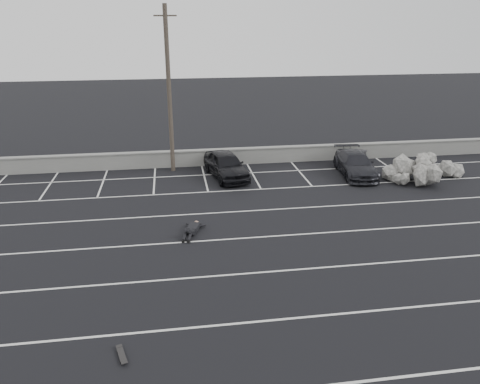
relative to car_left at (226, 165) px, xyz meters
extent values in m
plane|color=black|center=(0.69, -11.42, -0.77)|extent=(120.00, 120.00, 0.00)
cube|color=gray|center=(0.69, 2.58, -0.27)|extent=(50.00, 0.35, 1.00)
cube|color=gray|center=(0.69, 2.58, 0.25)|extent=(50.00, 0.45, 0.08)
cube|color=silver|center=(0.69, -14.42, -0.77)|extent=(36.00, 0.10, 0.01)
cube|color=silver|center=(0.69, -11.42, -0.77)|extent=(36.00, 0.10, 0.01)
cube|color=silver|center=(0.69, -8.42, -0.77)|extent=(36.00, 0.10, 0.01)
cube|color=silver|center=(0.69, -5.42, -0.77)|extent=(36.00, 0.10, 0.01)
cube|color=silver|center=(0.69, -2.42, -0.77)|extent=(36.00, 0.10, 0.01)
cube|color=silver|center=(0.69, 0.58, -0.77)|extent=(36.00, 0.10, 0.01)
cube|color=silver|center=(-10.31, 0.08, -0.77)|extent=(0.10, 5.00, 0.01)
cube|color=silver|center=(-7.31, 0.08, -0.77)|extent=(0.10, 5.00, 0.01)
cube|color=silver|center=(-4.31, 0.08, -0.77)|extent=(0.10, 5.00, 0.01)
cube|color=silver|center=(-1.31, 0.08, -0.77)|extent=(0.10, 5.00, 0.01)
cube|color=silver|center=(1.69, 0.08, -0.77)|extent=(0.10, 5.00, 0.01)
cube|color=silver|center=(4.69, 0.08, -0.77)|extent=(0.10, 5.00, 0.01)
cube|color=silver|center=(7.69, 0.08, -0.77)|extent=(0.10, 5.00, 0.01)
cube|color=silver|center=(10.69, 0.08, -0.77)|extent=(0.10, 5.00, 0.01)
cube|color=silver|center=(13.69, 0.08, -0.77)|extent=(0.10, 5.00, 0.01)
imported|color=black|center=(0.00, 0.00, 0.00)|extent=(2.71, 4.81, 1.54)
imported|color=black|center=(7.90, -0.73, -0.09)|extent=(2.37, 4.89, 1.37)
cylinder|color=#4C4238|center=(-3.16, 1.78, 4.15)|extent=(0.26, 0.26, 9.85)
cube|color=#4C4238|center=(-3.16, 1.78, 8.42)|extent=(1.31, 0.09, 0.09)
cylinder|color=#262628|center=(9.16, 1.34, -0.33)|extent=(0.58, 0.58, 0.88)
cylinder|color=#262628|center=(9.16, 1.34, 0.12)|extent=(0.65, 0.65, 0.05)
cube|color=black|center=(-4.92, -15.46, -0.69)|extent=(0.37, 0.74, 0.02)
cube|color=#262628|center=(-4.99, -15.23, -0.73)|extent=(0.15, 0.08, 0.04)
cube|color=#262628|center=(-4.86, -15.69, -0.73)|extent=(0.15, 0.08, 0.04)
cylinder|color=black|center=(-5.07, -15.26, -0.75)|extent=(0.04, 0.06, 0.05)
cylinder|color=black|center=(-4.90, -15.21, -0.75)|extent=(0.04, 0.06, 0.05)
cylinder|color=black|center=(-4.94, -15.71, -0.75)|extent=(0.04, 0.06, 0.05)
cylinder|color=black|center=(-4.77, -15.67, -0.75)|extent=(0.04, 0.06, 0.05)
camera|label=1|loc=(-3.19, -26.73, 8.41)|focal=35.00mm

